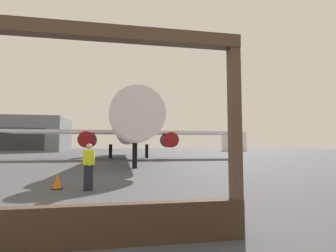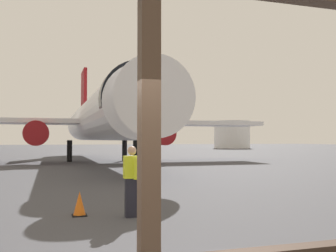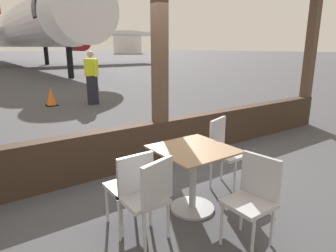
{
  "view_description": "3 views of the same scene",
  "coord_description": "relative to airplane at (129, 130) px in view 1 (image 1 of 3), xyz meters",
  "views": [
    {
      "loc": [
        2.19,
        -4.48,
        1.66
      ],
      "look_at": [
        4.77,
        9.77,
        2.78
      ],
      "focal_mm": 27.41,
      "sensor_mm": 36.0,
      "label": 1
    },
    {
      "loc": [
        -0.97,
        -3.77,
        1.9
      ],
      "look_at": [
        5.36,
        16.55,
        2.66
      ],
      "focal_mm": 41.05,
      "sensor_mm": 36.0,
      "label": 2
    },
    {
      "loc": [
        -2.64,
        -3.96,
        1.87
      ],
      "look_at": [
        -0.26,
        -0.59,
        0.77
      ],
      "focal_mm": 31.78,
      "sensor_mm": 36.0,
      "label": 3
    }
  ],
  "objects": [
    {
      "name": "fuel_storage_tank",
      "position": [
        35.04,
        45.15,
        -0.63
      ],
      "size": [
        7.94,
        7.94,
        6.09
      ],
      "primitive_type": "cylinder",
      "color": "white",
      "rests_on": "ground"
    },
    {
      "name": "airplane",
      "position": [
        0.0,
        0.0,
        0.0
      ],
      "size": [
        29.46,
        35.7,
        10.52
      ],
      "color": "silver",
      "rests_on": "ground"
    },
    {
      "name": "ground_crew_worker",
      "position": [
        -2.17,
        -23.15,
        -2.77
      ],
      "size": [
        0.4,
        0.56,
        1.74
      ],
      "color": "black",
      "rests_on": "ground"
    },
    {
      "name": "ground_plane",
      "position": [
        -3.16,
        11.31,
        -3.67
      ],
      "size": [
        220.0,
        220.0,
        0.0
      ],
      "primitive_type": "plane",
      "color": "#424247"
    },
    {
      "name": "traffic_cone",
      "position": [
        -3.38,
        -22.6,
        -3.39
      ],
      "size": [
        0.36,
        0.36,
        0.61
      ],
      "color": "orange",
      "rests_on": "ground"
    },
    {
      "name": "distant_hangar",
      "position": [
        -28.21,
        43.54,
        1.01
      ],
      "size": [
        23.48,
        16.4,
        9.38
      ],
      "color": "slate",
      "rests_on": "ground"
    }
  ]
}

